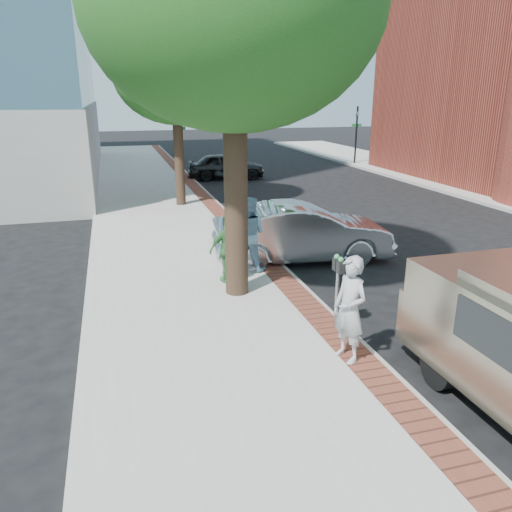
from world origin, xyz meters
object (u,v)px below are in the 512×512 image
object	(u,v)px
parking_meter	(338,276)
bg_car	(226,166)
person_gray	(350,310)
sedan_silver	(302,233)
person_officer	(248,234)
person_green	(229,249)

from	to	relation	value
parking_meter	bg_car	distance (m)	19.30
person_gray	sedan_silver	distance (m)	5.84
person_officer	person_green	bearing A→B (deg)	76.70
person_gray	person_officer	xyz separation A→B (m)	(-0.43, 4.96, 0.04)
parking_meter	sedan_silver	distance (m)	4.57
parking_meter	person_officer	bearing A→B (deg)	101.74
person_gray	parking_meter	bearing A→B (deg)	147.98
sedan_silver	bg_car	size ratio (longest dim) A/B	1.17
person_gray	bg_car	distance (m)	20.56
parking_meter	person_gray	size ratio (longest dim) A/B	0.79
parking_meter	person_green	size ratio (longest dim) A/B	0.90
parking_meter	bg_car	xyz separation A→B (m)	(2.12, 19.18, -0.48)
person_gray	person_officer	world-z (taller)	person_officer
person_gray	bg_car	xyz separation A→B (m)	(2.47, 20.41, -0.36)
parking_meter	person_gray	distance (m)	1.28
bg_car	parking_meter	bearing A→B (deg)	-179.65
person_green	parking_meter	bearing A→B (deg)	109.02
person_officer	bg_car	size ratio (longest dim) A/B	0.46
person_green	sedan_silver	bearing A→B (deg)	-156.40
person_gray	person_officer	bearing A→B (deg)	168.62
person_green	bg_car	bearing A→B (deg)	-109.24
person_gray	sedan_silver	xyz separation A→B (m)	(1.34, 5.68, -0.26)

